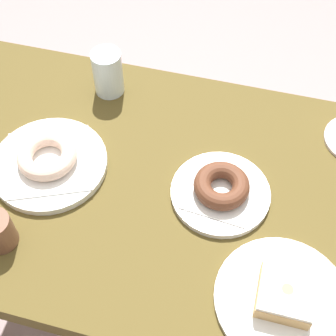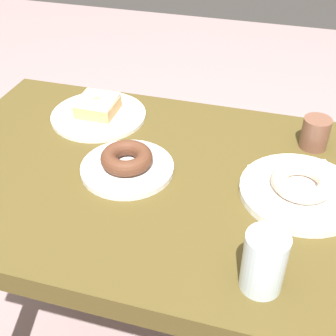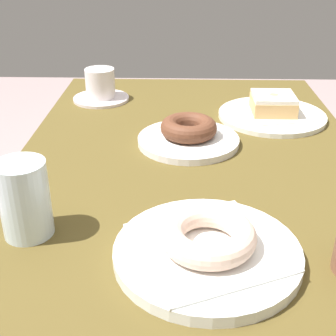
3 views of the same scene
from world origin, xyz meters
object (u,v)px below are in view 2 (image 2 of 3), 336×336
(water_glass, at_px, (264,262))
(sugar_jar, at_px, (315,133))
(plate_glazed_square, at_px, (99,115))
(plate_chocolate_ring, at_px, (127,168))
(donut_sugar_ring, at_px, (302,181))
(donut_chocolate_ring, at_px, (127,158))
(donut_glazed_square, at_px, (98,105))
(plate_sugar_ring, at_px, (300,192))

(water_glass, xyz_separation_m, sugar_jar, (-0.07, -0.41, -0.02))
(sugar_jar, bearing_deg, plate_glazed_square, 1.72)
(plate_chocolate_ring, distance_m, sugar_jar, 0.41)
(donut_sugar_ring, height_order, water_glass, water_glass)
(plate_chocolate_ring, height_order, plate_glazed_square, plate_chocolate_ring)
(donut_sugar_ring, relative_size, water_glass, 1.13)
(donut_sugar_ring, relative_size, donut_chocolate_ring, 1.11)
(donut_sugar_ring, bearing_deg, plate_glazed_square, -18.48)
(donut_chocolate_ring, relative_size, donut_glazed_square, 1.19)
(plate_glazed_square, xyz_separation_m, sugar_jar, (-0.50, -0.02, 0.03))
(plate_sugar_ring, height_order, plate_chocolate_ring, plate_sugar_ring)
(plate_glazed_square, bearing_deg, sugar_jar, -178.28)
(donut_chocolate_ring, bearing_deg, sugar_jar, -151.61)
(plate_sugar_ring, distance_m, water_glass, 0.24)
(plate_sugar_ring, height_order, sugar_jar, sugar_jar)
(plate_glazed_square, bearing_deg, plate_chocolate_ring, 127.79)
(water_glass, bearing_deg, donut_glazed_square, -42.20)
(plate_sugar_ring, height_order, donut_glazed_square, donut_glazed_square)
(plate_sugar_ring, relative_size, sugar_jar, 3.31)
(donut_chocolate_ring, xyz_separation_m, plate_glazed_square, (0.14, -0.18, -0.03))
(donut_sugar_ring, distance_m, water_glass, 0.24)
(water_glass, bearing_deg, sugar_jar, -99.12)
(donut_sugar_ring, bearing_deg, plate_sugar_ring, 90.00)
(plate_chocolate_ring, xyz_separation_m, sugar_jar, (-0.36, -0.20, 0.03))
(donut_sugar_ring, height_order, plate_chocolate_ring, donut_sugar_ring)
(plate_sugar_ring, bearing_deg, plate_chocolate_ring, 3.17)
(sugar_jar, bearing_deg, water_glass, 80.88)
(plate_glazed_square, distance_m, donut_glazed_square, 0.03)
(plate_sugar_ring, xyz_separation_m, donut_glazed_square, (0.49, -0.16, 0.02))
(plate_chocolate_ring, xyz_separation_m, donut_chocolate_ring, (0.00, 0.00, 0.03))
(sugar_jar, bearing_deg, donut_glazed_square, 1.72)
(donut_sugar_ring, relative_size, donut_glazed_square, 1.32)
(plate_sugar_ring, distance_m, donut_glazed_square, 0.51)
(water_glass, bearing_deg, donut_sugar_ring, -101.46)
(water_glass, bearing_deg, plate_chocolate_ring, -35.97)
(donut_sugar_ring, xyz_separation_m, plate_glazed_square, (0.49, -0.16, -0.03))
(plate_sugar_ring, relative_size, donut_glazed_square, 2.60)
(donut_sugar_ring, xyz_separation_m, plate_chocolate_ring, (0.34, 0.02, -0.03))
(donut_sugar_ring, relative_size, sugar_jar, 1.69)
(donut_sugar_ring, xyz_separation_m, donut_chocolate_ring, (0.34, 0.02, -0.00))
(donut_sugar_ring, relative_size, plate_chocolate_ring, 0.62)
(donut_chocolate_ring, bearing_deg, plate_chocolate_ring, 0.00)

